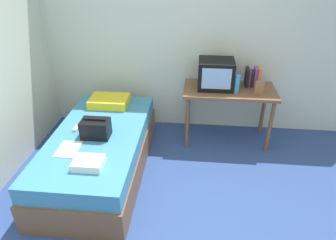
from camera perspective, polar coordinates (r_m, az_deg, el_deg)
ground_plane at (r=3.07m, az=1.49°, el=-19.24°), size 8.00×8.00×0.00m
wall_back at (r=4.14m, az=3.91°, el=15.44°), size 5.20×0.10×2.60m
bed at (r=3.60m, az=-12.71°, el=-5.93°), size 1.00×2.00×0.53m
desk at (r=3.98m, az=11.44°, el=4.53°), size 1.16×0.60×0.76m
tv at (r=3.88m, az=9.02°, el=8.59°), size 0.44×0.39×0.36m
water_bottle at (r=3.80m, az=12.86°, el=6.65°), size 0.07×0.07×0.23m
book_row at (r=4.06m, az=15.74°, el=7.80°), size 0.19×0.17×0.25m
picture_frame at (r=3.84m, az=16.88°, el=5.88°), size 0.11×0.02×0.17m
pillow at (r=4.01m, az=-11.03°, el=3.50°), size 0.49×0.36×0.11m
handbag at (r=3.33m, az=-13.52°, el=-1.56°), size 0.30×0.20×0.23m
magazine at (r=3.25m, az=-18.34°, el=-5.26°), size 0.21×0.29×0.01m
remote_dark at (r=3.04m, az=-14.68°, el=-7.12°), size 0.04×0.16×0.02m
remote_silver at (r=3.58m, az=-16.95°, el=-1.43°), size 0.04×0.14×0.02m
folded_towel at (r=2.94m, az=-14.81°, el=-7.88°), size 0.28×0.22×0.08m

